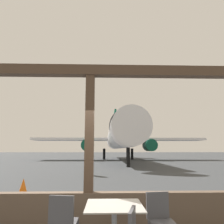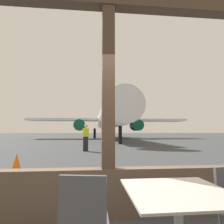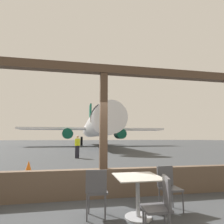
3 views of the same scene
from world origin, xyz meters
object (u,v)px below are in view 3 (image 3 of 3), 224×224
cafe_chair_window_left (97,189)px  traffic_cone (28,168)px  dining_table (138,191)px  cafe_chair_window_right (161,202)px  airplane (95,127)px  ground_crew_worker (77,146)px  cafe_chair_aisle_left (168,184)px

cafe_chair_window_left → traffic_cone: 5.63m
dining_table → cafe_chair_window_left: bearing=173.3°
dining_table → cafe_chair_window_right: size_ratio=0.94×
airplane → traffic_cone: 26.60m
dining_table → ground_crew_worker: 11.23m
cafe_chair_window_left → ground_crew_worker: 11.07m
dining_table → cafe_chair_window_right: cafe_chair_window_right is taller
dining_table → cafe_chair_window_left: cafe_chair_window_left is taller
cafe_chair_window_right → airplane: bearing=86.4°
cafe_chair_aisle_left → airplane: 30.92m
dining_table → cafe_chair_window_left: (-0.80, 0.09, 0.07)m
cafe_chair_window_left → dining_table: bearing=-6.7°
cafe_chair_window_right → cafe_chair_aisle_left: (0.70, 1.12, -0.02)m
dining_table → cafe_chair_aisle_left: cafe_chair_aisle_left is taller
dining_table → ground_crew_worker: bearing=96.0°
cafe_chair_window_right → traffic_cone: cafe_chair_window_right is taller
cafe_chair_window_right → ground_crew_worker: ground_crew_worker is taller
cafe_chair_window_left → ground_crew_worker: ground_crew_worker is taller
dining_table → ground_crew_worker: size_ratio=0.51×
ground_crew_worker → dining_table: bearing=-84.0°
dining_table → cafe_chair_aisle_left: 0.82m
cafe_chair_window_left → traffic_cone: (-2.45, 5.06, -0.30)m
airplane → ground_crew_worker: bearing=-99.3°
cafe_chair_window_right → ground_crew_worker: 12.09m
airplane → traffic_cone: (-5.32, -25.84, -3.38)m
dining_table → airplane: 31.23m
cafe_chair_aisle_left → ground_crew_worker: ground_crew_worker is taller
cafe_chair_window_left → airplane: 31.19m
dining_table → cafe_chair_window_right: bearing=-84.6°
airplane → traffic_cone: size_ratio=60.72×
airplane → cafe_chair_aisle_left: bearing=-92.4°
airplane → traffic_cone: bearing=-101.6°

